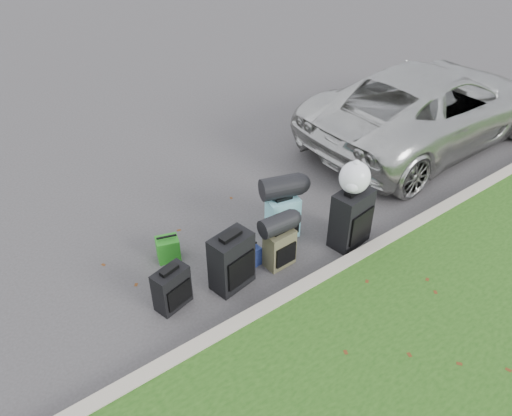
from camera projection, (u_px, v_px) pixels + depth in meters
ground at (270, 244)px, 6.99m from camera, size 120.00×120.00×0.00m
curb at (319, 280)px, 6.30m from camera, size 120.00×0.18×0.15m
suv at (430, 105)px, 9.10m from camera, size 5.15×2.42×1.42m
suitcase_small_black at (172, 288)px, 5.90m from camera, size 0.48×0.33×0.54m
suitcase_large_black_left at (231, 261)px, 6.13m from camera, size 0.57×0.40×0.76m
suitcase_olive at (279, 248)px, 6.51m from camera, size 0.39×0.25×0.53m
suitcase_teal at (283, 218)px, 6.97m from camera, size 0.48×0.34×0.63m
suitcase_large_black_right at (351, 218)px, 6.78m from camera, size 0.60×0.40×0.84m
tote_green at (168, 249)px, 6.65m from camera, size 0.35×0.31×0.33m
tote_navy at (250, 256)px, 6.57m from camera, size 0.27×0.22×0.28m
duffel_left at (278, 224)px, 6.28m from camera, size 0.48×0.28×0.25m
duffel_right at (281, 187)px, 6.75m from camera, size 0.63×0.47×0.31m
trash_bag at (355, 177)px, 6.45m from camera, size 0.42×0.42×0.42m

